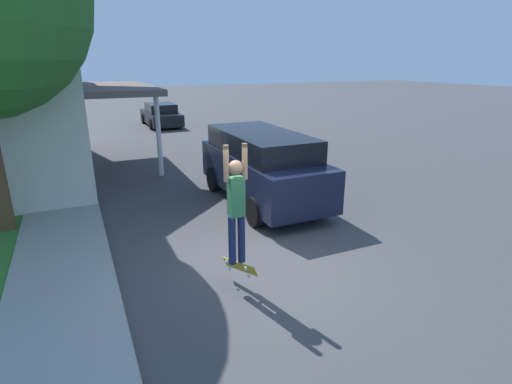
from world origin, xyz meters
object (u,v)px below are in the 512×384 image
(car_down_street, at_px, (161,115))
(skateboard, at_px, (239,267))
(skateboarder, at_px, (236,204))
(suv_parked, at_px, (262,165))

(car_down_street, bearing_deg, skateboard, -97.95)
(car_down_street, distance_m, skateboarder, 19.43)
(car_down_street, xyz_separation_m, skateboard, (-2.68, -19.20, -0.26))
(car_down_street, bearing_deg, skateboarder, -98.09)
(car_down_street, height_order, skateboarder, skateboarder)
(suv_parked, distance_m, car_down_street, 15.29)
(car_down_street, xyz_separation_m, skateboarder, (-2.73, -19.22, 0.93))
(skateboarder, bearing_deg, car_down_street, 81.91)
(skateboarder, relative_size, skateboard, 2.73)
(skateboard, bearing_deg, suv_parked, 59.60)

